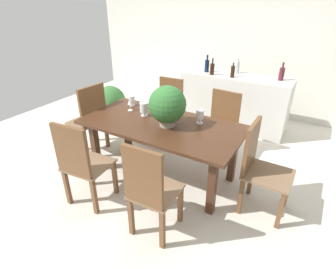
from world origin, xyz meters
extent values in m
plane|color=silver|center=(0.00, 0.00, 0.00)|extent=(7.04, 7.04, 0.00)
cube|color=silver|center=(0.00, 2.60, 1.30)|extent=(6.40, 0.10, 2.60)
cube|color=#422616|center=(0.00, -0.20, 0.73)|extent=(1.96, 0.98, 0.04)
cube|color=#422616|center=(-0.83, -0.54, 0.35)|extent=(0.08, 0.08, 0.71)
cube|color=#422616|center=(0.83, -0.54, 0.35)|extent=(0.08, 0.08, 0.71)
cube|color=#422616|center=(-0.83, 0.14, 0.35)|extent=(0.08, 0.08, 0.71)
cube|color=#422616|center=(0.83, 0.14, 0.35)|extent=(0.08, 0.08, 0.71)
cube|color=brown|center=(0.23, 0.46, 0.23)|extent=(0.05, 0.05, 0.45)
cube|color=brown|center=(0.62, 0.43, 0.23)|extent=(0.05, 0.05, 0.45)
cube|color=brown|center=(0.26, 0.81, 0.23)|extent=(0.05, 0.05, 0.45)
cube|color=brown|center=(0.65, 0.78, 0.23)|extent=(0.05, 0.05, 0.45)
cube|color=brown|center=(0.44, 0.62, 0.46)|extent=(0.50, 0.47, 0.03)
cube|color=brown|center=(0.46, 0.82, 0.71)|extent=(0.43, 0.07, 0.47)
cube|color=brown|center=(-0.61, 0.42, 0.23)|extent=(0.05, 0.05, 0.45)
cube|color=brown|center=(-0.25, 0.44, 0.23)|extent=(0.05, 0.05, 0.45)
cube|color=brown|center=(-0.63, 0.80, 0.23)|extent=(0.05, 0.05, 0.45)
cube|color=brown|center=(-0.28, 0.82, 0.23)|extent=(0.05, 0.05, 0.45)
cube|color=brown|center=(-0.44, 0.62, 0.46)|extent=(0.46, 0.48, 0.03)
cube|color=brown|center=(-0.46, 0.83, 0.74)|extent=(0.40, 0.06, 0.52)
cube|color=brown|center=(0.61, -0.82, 0.23)|extent=(0.05, 0.05, 0.45)
cube|color=brown|center=(0.26, -0.84, 0.23)|extent=(0.05, 0.05, 0.45)
cube|color=brown|center=(0.62, -1.20, 0.23)|extent=(0.05, 0.05, 0.45)
cube|color=brown|center=(0.28, -1.21, 0.23)|extent=(0.05, 0.05, 0.45)
cube|color=brown|center=(0.44, -1.02, 0.46)|extent=(0.44, 0.47, 0.03)
cube|color=brown|center=(0.45, -1.22, 0.76)|extent=(0.39, 0.05, 0.56)
cube|color=brown|center=(1.51, -0.39, 0.23)|extent=(0.04, 0.04, 0.45)
cube|color=brown|center=(1.52, -0.01, 0.23)|extent=(0.04, 0.04, 0.45)
cube|color=brown|center=(1.11, -0.39, 0.23)|extent=(0.04, 0.04, 0.45)
cube|color=brown|center=(1.11, 0.00, 0.23)|extent=(0.04, 0.04, 0.45)
cube|color=brown|center=(1.31, -0.20, 0.46)|extent=(0.48, 0.47, 0.03)
cube|color=brown|center=(1.09, -0.20, 0.74)|extent=(0.05, 0.42, 0.54)
cube|color=brown|center=(-1.46, 0.02, 0.23)|extent=(0.05, 0.05, 0.45)
cube|color=brown|center=(-1.50, -0.38, 0.23)|extent=(0.05, 0.05, 0.45)
cube|color=brown|center=(-1.12, -0.02, 0.23)|extent=(0.05, 0.05, 0.45)
cube|color=brown|center=(-1.16, -0.42, 0.23)|extent=(0.05, 0.05, 0.45)
cube|color=brown|center=(-1.31, -0.20, 0.46)|extent=(0.46, 0.51, 0.03)
cube|color=brown|center=(-1.12, -0.22, 0.76)|extent=(0.08, 0.44, 0.56)
cube|color=brown|center=(-0.27, -0.81, 0.23)|extent=(0.05, 0.05, 0.45)
cube|color=brown|center=(-0.65, -0.85, 0.23)|extent=(0.05, 0.05, 0.45)
cube|color=brown|center=(-0.24, -1.19, 0.23)|extent=(0.05, 0.05, 0.45)
cube|color=brown|center=(-0.61, -1.22, 0.23)|extent=(0.05, 0.05, 0.45)
cube|color=brown|center=(-0.44, -1.02, 0.46)|extent=(0.49, 0.49, 0.03)
cube|color=brown|center=(-0.42, -1.22, 0.75)|extent=(0.42, 0.08, 0.55)
cylinder|color=gray|center=(0.09, -0.21, 0.80)|extent=(0.19, 0.19, 0.10)
sphere|color=#2D662D|center=(0.09, -0.21, 1.01)|extent=(0.44, 0.44, 0.44)
sphere|color=silver|center=(0.08, -0.39, 1.03)|extent=(0.05, 0.05, 0.05)
sphere|color=silver|center=(0.19, -0.31, 1.09)|extent=(0.05, 0.05, 0.05)
sphere|color=silver|center=(-0.08, -0.20, 1.10)|extent=(0.06, 0.06, 0.06)
sphere|color=silver|center=(0.12, -0.35, 1.08)|extent=(0.05, 0.05, 0.05)
cylinder|color=silver|center=(-0.67, 0.09, 0.75)|extent=(0.08, 0.08, 0.01)
cylinder|color=silver|center=(-0.67, 0.09, 0.77)|extent=(0.03, 0.03, 0.03)
cylinder|color=silver|center=(-0.67, 0.09, 0.84)|extent=(0.08, 0.08, 0.10)
cylinder|color=silver|center=(0.40, 0.03, 0.75)|extent=(0.08, 0.08, 0.01)
cylinder|color=silver|center=(0.40, 0.03, 0.78)|extent=(0.03, 0.03, 0.05)
cylinder|color=silver|center=(0.40, 0.03, 0.87)|extent=(0.09, 0.09, 0.11)
cylinder|color=silver|center=(-0.31, -0.11, 0.75)|extent=(0.09, 0.09, 0.01)
cylinder|color=silver|center=(-0.31, -0.11, 0.78)|extent=(0.02, 0.02, 0.04)
cylinder|color=silver|center=(-0.31, -0.11, 0.86)|extent=(0.11, 0.11, 0.12)
cylinder|color=silver|center=(-0.58, -0.06, 0.75)|extent=(0.06, 0.06, 0.00)
cylinder|color=silver|center=(-0.58, -0.06, 0.79)|extent=(0.01, 0.01, 0.08)
cone|color=silver|center=(-0.58, -0.06, 0.86)|extent=(0.06, 0.06, 0.06)
cube|color=silver|center=(0.29, 1.74, 0.46)|extent=(1.85, 0.59, 0.93)
cylinder|color=#0F1E38|center=(-0.24, 1.70, 1.03)|extent=(0.08, 0.08, 0.20)
cylinder|color=#0F1E38|center=(-0.24, 1.70, 1.18)|extent=(0.03, 0.03, 0.09)
cylinder|color=#B2BFB7|center=(0.25, 1.89, 1.02)|extent=(0.08, 0.08, 0.19)
cylinder|color=#B2BFB7|center=(0.25, 1.89, 1.15)|extent=(0.03, 0.03, 0.06)
cylinder|color=black|center=(0.27, 1.59, 1.02)|extent=(0.07, 0.07, 0.19)
cylinder|color=black|center=(0.27, 1.59, 1.14)|extent=(0.02, 0.02, 0.05)
cylinder|color=black|center=(-0.08, 1.57, 1.02)|extent=(0.07, 0.07, 0.19)
cylinder|color=black|center=(-0.08, 1.57, 1.16)|extent=(0.02, 0.02, 0.09)
cylinder|color=#511E28|center=(0.99, 1.81, 1.03)|extent=(0.08, 0.08, 0.20)
cylinder|color=#511E28|center=(0.99, 1.81, 1.17)|extent=(0.03, 0.03, 0.09)
cylinder|color=brown|center=(-1.63, 0.69, 0.10)|extent=(0.23, 0.23, 0.19)
ellipsoid|color=#387538|center=(-1.63, 0.69, 0.41)|extent=(0.54, 0.54, 0.60)
camera|label=1|loc=(1.57, -2.70, 2.13)|focal=28.65mm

